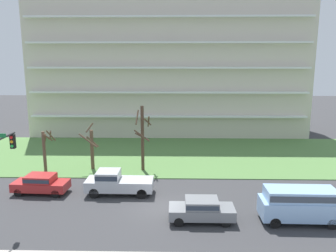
# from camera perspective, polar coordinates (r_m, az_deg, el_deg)

# --- Properties ---
(ground) EXTENTS (160.00, 160.00, 0.00)m
(ground) POSITION_cam_1_polar(r_m,az_deg,el_deg) (25.12, -1.12, -13.91)
(ground) COLOR #38383A
(grass_lawn_strip) EXTENTS (80.00, 16.00, 0.08)m
(grass_lawn_strip) POSITION_cam_1_polar(r_m,az_deg,el_deg) (38.25, -0.25, -4.92)
(grass_lawn_strip) COLOR #547F42
(grass_lawn_strip) RESTS_ON ground
(apartment_building) EXTENTS (38.91, 12.72, 19.52)m
(apartment_building) POSITION_cam_1_polar(r_m,az_deg,el_deg) (50.63, 0.17, 10.18)
(apartment_building) COLOR beige
(apartment_building) RESTS_ON ground
(tree_far_left) EXTENTS (1.09, 1.84, 4.40)m
(tree_far_left) POSITION_cam_1_polar(r_m,az_deg,el_deg) (33.74, -20.40, -3.70)
(tree_far_left) COLOR brown
(tree_far_left) RESTS_ON ground
(tree_left) EXTENTS (1.85, 1.72, 4.65)m
(tree_left) POSITION_cam_1_polar(r_m,az_deg,el_deg) (33.41, -13.05, -3.65)
(tree_left) COLOR brown
(tree_left) RESTS_ON ground
(tree_center) EXTENTS (1.61, 1.60, 6.44)m
(tree_center) POSITION_cam_1_polar(r_m,az_deg,el_deg) (32.02, -4.40, -1.81)
(tree_center) COLOR #4C3828
(tree_center) RESTS_ON ground
(sedan_red_near_left) EXTENTS (4.49, 2.04, 1.57)m
(sedan_red_near_left) POSITION_cam_1_polar(r_m,az_deg,el_deg) (29.19, -21.10, -9.18)
(sedan_red_near_left) COLOR #B22828
(sedan_red_near_left) RESTS_ON ground
(sedan_gray_center_left) EXTENTS (4.41, 1.82, 1.57)m
(sedan_gray_center_left) POSITION_cam_1_polar(r_m,az_deg,el_deg) (23.00, 5.82, -14.06)
(sedan_gray_center_left) COLOR slate
(sedan_gray_center_left) RESTS_ON ground
(pickup_silver_center_right) EXTENTS (5.42, 2.05, 1.95)m
(pickup_silver_center_right) POSITION_cam_1_polar(r_m,az_deg,el_deg) (27.42, -8.86, -9.53)
(pickup_silver_center_right) COLOR #B7BABF
(pickup_silver_center_right) RESTS_ON ground
(van_blue_near_right) EXTENTS (5.23, 2.09, 2.36)m
(van_blue_near_right) POSITION_cam_1_polar(r_m,az_deg,el_deg) (24.19, 21.83, -12.17)
(van_blue_near_right) COLOR #8CB2E0
(van_blue_near_right) RESTS_ON ground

